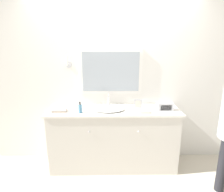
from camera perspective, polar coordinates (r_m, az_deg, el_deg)
ground_plane at (r=3.07m, az=0.52°, el=-21.97°), size 14.00×14.00×0.00m
wall_back at (r=3.07m, az=0.31°, el=4.39°), size 8.00×0.18×2.55m
vanity_counter at (r=3.06m, az=0.42°, el=-11.95°), size 1.90×0.55×0.92m
sink_basin at (r=2.85m, az=-1.01°, el=-3.61°), size 0.46×0.36×0.18m
soap_bottle at (r=2.76m, az=-9.07°, el=-3.55°), size 0.05×0.05×0.16m
appliance_box at (r=2.92m, az=14.90°, el=-2.91°), size 0.21×0.12×0.11m
picture_frame at (r=2.96m, az=7.43°, el=-2.15°), size 0.11×0.01×0.13m
hand_towel_near_sink at (r=2.88m, az=-14.75°, el=-4.01°), size 0.20×0.12×0.03m
hand_towel_far_corner at (r=2.77m, az=9.36°, el=-4.38°), size 0.15×0.11×0.04m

